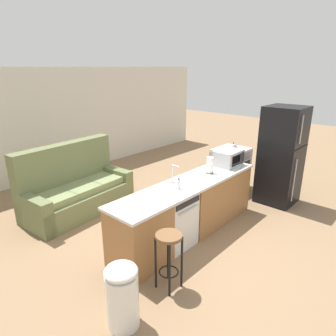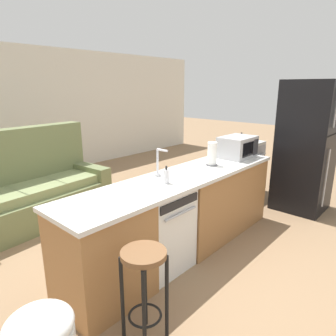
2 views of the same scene
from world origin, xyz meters
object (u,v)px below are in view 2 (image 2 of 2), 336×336
Objects in this scene: bar_stool at (144,278)px; stove_range at (238,167)px; soap_bottle at (166,176)px; microwave at (237,147)px; kettle at (241,139)px; refrigerator at (306,147)px; dishwasher at (157,229)px; paper_towel_roll at (212,154)px; couch at (31,192)px.

stove_range is at bearing 18.95° from bar_stool.
bar_stool is at bearing -146.63° from soap_bottle.
kettle is (0.89, 0.42, -0.05)m from microwave.
kettle reaches higher than bar_stool.
refrigerator is 9.33× the size of kettle.
dishwasher is at bearing 38.65° from bar_stool.
stove_range is 3.19× the size of paper_towel_roll.
bar_stool is (-2.30, -0.60, -0.50)m from microwave.
dishwasher is 0.93× the size of stove_range.
paper_towel_roll is at bearing -58.10° from couch.
microwave is at bearing -48.34° from couch.
refrigerator reaches higher than dishwasher.
paper_towel_roll is 0.14× the size of couch.
stove_range is 0.43× the size of couch.
bar_stool is at bearing -179.08° from refrigerator.
couch reaches higher than paper_towel_roll.
kettle is 3.32m from couch.
soap_bottle is (-2.52, 0.50, 0.02)m from refrigerator.
stove_range is 5.11× the size of soap_bottle.
dishwasher is at bearing -170.15° from kettle.
stove_range is at bearing 37.16° from kettle.
kettle is at bearing 99.66° from refrigerator.
dishwasher is 2.98× the size of paper_towel_roll.
kettle is (2.43, 0.42, 0.56)m from dishwasher.
paper_towel_roll is 1.38× the size of kettle.
kettle is at bearing 25.53° from microwave.
dishwasher is at bearing 147.18° from soap_bottle.
refrigerator is (2.60, -0.55, 0.54)m from dishwasher.
paper_towel_roll is (0.97, 0.01, 0.62)m from dishwasher.
microwave is (1.55, -0.00, 0.62)m from dishwasher.
microwave is 2.92m from couch.
dishwasher is 2.66m from stove_range.
refrigerator is at bearing -11.16° from soap_bottle.
microwave is at bearing -152.45° from stove_range.
bar_stool is at bearing -141.35° from dishwasher.
stove_range reaches higher than bar_stool.
microwave is at bearing 14.66° from bar_stool.
dishwasher is 2.16m from couch.
refrigerator reaches higher than bar_stool.
couch is at bearing 151.83° from stove_range.
dishwasher is 4.77× the size of soap_bottle.
stove_range is 3.34m from couch.
stove_range is (2.60, 0.55, 0.03)m from dishwasher.
refrigerator is at bearing -42.24° from couch.
couch is at bearing 101.14° from soap_bottle.
soap_bottle is at bearing -175.75° from paper_towel_roll.
microwave is (-1.05, 0.55, 0.08)m from refrigerator.
kettle is (2.35, 0.48, 0.01)m from soap_bottle.
stove_range is 1.22× the size of bar_stool.
refrigerator is 3.83× the size of microwave.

